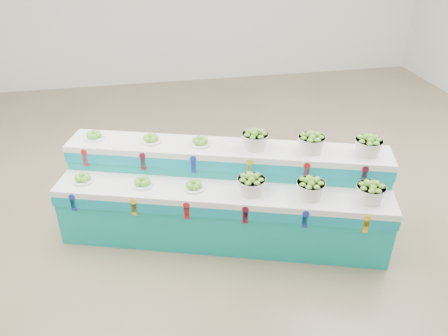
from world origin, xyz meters
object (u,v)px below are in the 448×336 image
(basket_lower_left, at_px, (251,184))
(plate_upper_mid, at_px, (151,138))
(display_stand, at_px, (224,195))
(basket_upper_right, at_px, (368,145))

(basket_lower_left, xyz_separation_m, plate_upper_mid, (-0.98, 0.80, 0.24))
(display_stand, bearing_deg, basket_lower_left, -35.49)
(basket_lower_left, height_order, basket_upper_right, basket_upper_right)
(basket_lower_left, height_order, plate_upper_mid, plate_upper_mid)
(display_stand, bearing_deg, plate_upper_mid, 165.35)
(basket_lower_left, distance_m, plate_upper_mid, 1.29)
(plate_upper_mid, bearing_deg, display_stand, -32.72)
(basket_lower_left, bearing_deg, plate_upper_mid, 141.00)
(basket_lower_left, xyz_separation_m, basket_upper_right, (1.29, 0.05, 0.30))
(plate_upper_mid, xyz_separation_m, basket_upper_right, (2.28, -0.74, 0.06))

